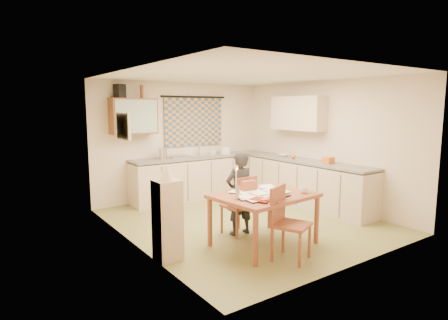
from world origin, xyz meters
TOP-DOWN VIEW (x-y plane):
  - floor at (0.00, 0.00)m, footprint 4.00×4.50m
  - ceiling at (0.00, 0.00)m, footprint 4.00×4.50m
  - wall_back at (0.00, 2.26)m, footprint 4.00×0.02m
  - wall_front at (0.00, -2.26)m, footprint 4.00×0.02m
  - wall_left at (-2.01, 0.00)m, footprint 0.02×4.50m
  - wall_right at (2.01, 0.00)m, footprint 0.02×4.50m
  - window_blind at (0.30, 2.22)m, footprint 1.45×0.03m
  - curtain_rod at (0.30, 2.20)m, footprint 1.60×0.04m
  - wall_cabinet at (-1.15, 2.08)m, footprint 0.90×0.34m
  - wall_cabinet_glass at (-1.15, 1.91)m, footprint 0.84×0.02m
  - upper_cabinet_right at (1.83, 0.55)m, footprint 0.34×1.30m
  - framed_print at (-1.97, 0.40)m, footprint 0.04×0.50m
  - print_canvas at (-1.95, 0.40)m, footprint 0.01×0.42m
  - counter_back at (0.38, 1.95)m, footprint 3.30×0.62m
  - counter_right at (1.70, 0.12)m, footprint 0.62×2.95m
  - stove at (1.70, -0.87)m, footprint 0.55×0.55m
  - sink at (0.31, 1.95)m, footprint 0.57×0.47m
  - tap at (0.37, 2.13)m, footprint 0.04×0.04m
  - dish_rack at (-0.24, 1.95)m, footprint 0.39×0.35m
  - kettle at (-0.60, 1.95)m, footprint 0.20×0.20m
  - mixing_bowl at (0.96, 1.95)m, footprint 0.31×0.31m
  - soap_bottle at (0.66, 2.00)m, footprint 0.14×0.14m
  - bowl at (1.70, 0.83)m, footprint 0.21×0.21m
  - orange_bag at (1.70, -0.38)m, footprint 0.24×0.20m
  - fruit_orange at (1.65, 0.48)m, footprint 0.10×0.10m
  - speaker at (-1.41, 2.08)m, footprint 0.21×0.23m
  - bottle_green at (-1.33, 2.08)m, footprint 0.09×0.09m
  - bottle_brown at (-0.96, 2.08)m, footprint 0.08×0.08m
  - dining_table at (-0.47, -1.04)m, footprint 1.46×1.16m
  - chair_far at (-0.48, -0.47)m, footprint 0.45×0.45m
  - chair_near at (-0.54, -1.64)m, footprint 0.57×0.57m
  - person at (-0.48, -0.48)m, footprint 0.52×0.38m
  - shelf_stand at (-1.84, -0.73)m, footprint 0.32×0.30m
  - lampshade at (-1.84, -0.73)m, footprint 0.20×0.20m
  - letter_rack at (-0.55, -0.79)m, footprint 0.24×0.15m
  - mug at (0.04, -1.33)m, footprint 0.11×0.11m
  - magazine at (-0.87, -1.36)m, footprint 0.36×0.39m
  - book at (-0.83, -1.17)m, footprint 0.22×0.28m
  - orange_box at (-0.75, -1.39)m, footprint 0.12×0.09m
  - eyeglasses at (-0.30, -1.35)m, footprint 0.14×0.07m
  - candle_holder at (-0.96, -1.07)m, footprint 0.06×0.06m
  - candle at (-0.96, -1.04)m, footprint 0.03×0.03m
  - candle_flame at (-0.96, -1.05)m, footprint 0.02×0.02m
  - papers at (-0.51, -1.04)m, footprint 1.01×0.96m

SIDE VIEW (x-z plane):
  - floor at x=0.00m, z-range -0.02..0.00m
  - chair_far at x=-0.48m, z-range -0.18..0.76m
  - chair_near at x=-0.54m, z-range -0.18..0.78m
  - dining_table at x=-0.47m, z-range 0.00..0.75m
  - stove at x=1.70m, z-range 0.00..0.85m
  - counter_right at x=1.70m, z-range -0.01..0.91m
  - counter_back at x=0.38m, z-range -0.01..0.91m
  - shelf_stand at x=-1.84m, z-range 0.00..1.05m
  - person at x=-0.48m, z-range 0.00..1.31m
  - eyeglasses at x=-0.30m, z-range 0.75..0.77m
  - book at x=-0.83m, z-range 0.75..0.77m
  - magazine at x=-0.87m, z-range 0.75..0.78m
  - papers at x=-0.51m, z-range 0.75..0.78m
  - orange_box at x=-0.75m, z-range 0.75..0.79m
  - mug at x=0.04m, z-range 0.75..0.84m
  - letter_rack at x=-0.55m, z-range 0.75..0.91m
  - candle_holder at x=-0.96m, z-range 0.75..0.93m
  - sink at x=0.31m, z-range 0.83..0.93m
  - bowl at x=1.70m, z-range 0.92..0.97m
  - dish_rack at x=-0.24m, z-range 0.92..0.98m
  - fruit_orange at x=1.65m, z-range 0.92..1.02m
  - orange_bag at x=1.70m, z-range 0.92..1.04m
  - mixing_bowl at x=0.96m, z-range 0.92..1.08m
  - soap_bottle at x=0.66m, z-range 0.92..1.09m
  - kettle at x=-0.60m, z-range 0.92..1.16m
  - candle at x=-0.96m, z-range 0.93..1.15m
  - tap at x=0.37m, z-range 0.92..1.20m
  - candle_flame at x=-0.96m, z-range 1.15..1.17m
  - lampshade at x=-1.84m, z-range 1.05..1.27m
  - wall_back at x=0.00m, z-range 0.00..2.50m
  - wall_front at x=0.00m, z-range 0.00..2.50m
  - wall_left at x=-2.01m, z-range 0.00..2.50m
  - wall_right at x=2.01m, z-range 0.00..2.50m
  - window_blind at x=0.30m, z-range 1.12..2.17m
  - framed_print at x=-1.97m, z-range 1.50..1.90m
  - print_canvas at x=-1.95m, z-range 1.54..1.86m
  - wall_cabinet at x=-1.15m, z-range 1.45..2.15m
  - wall_cabinet_glass at x=-1.15m, z-range 1.48..2.12m
  - upper_cabinet_right at x=1.83m, z-range 1.50..2.20m
  - curtain_rod at x=0.30m, z-range 2.18..2.22m
  - speaker at x=-1.41m, z-range 2.15..2.41m
  - bottle_green at x=-1.33m, z-range 2.15..2.41m
  - bottle_brown at x=-0.96m, z-range 2.15..2.41m
  - ceiling at x=0.00m, z-range 2.50..2.52m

